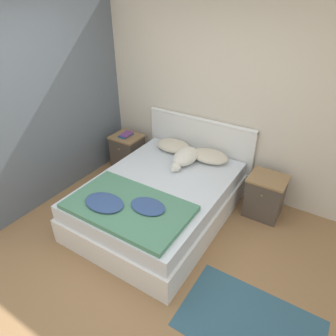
{
  "coord_description": "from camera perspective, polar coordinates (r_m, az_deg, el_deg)",
  "views": [
    {
      "loc": [
        1.54,
        -1.46,
        2.57
      ],
      "look_at": [
        -0.13,
        1.21,
        0.62
      ],
      "focal_mm": 32.0,
      "sensor_mm": 36.0,
      "label": 1
    }
  ],
  "objects": [
    {
      "name": "dog",
      "position": [
        3.97,
        3.29,
        2.07
      ],
      "size": [
        0.29,
        0.65,
        0.2
      ],
      "color": "silver",
      "rests_on": "bed"
    },
    {
      "name": "pillow_right",
      "position": [
        4.07,
        7.89,
        2.27
      ],
      "size": [
        0.52,
        0.35,
        0.14
      ],
      "color": "beige",
      "rests_on": "bed"
    },
    {
      "name": "nightstand_left",
      "position": [
        4.83,
        -7.68,
        3.1
      ],
      "size": [
        0.45,
        0.41,
        0.56
      ],
      "color": "#4C4238",
      "rests_on": "ground_plane"
    },
    {
      "name": "pillow_left",
      "position": [
        4.3,
        1.05,
        4.26
      ],
      "size": [
        0.52,
        0.35,
        0.14
      ],
      "color": "beige",
      "rests_on": "bed"
    },
    {
      "name": "book_stack",
      "position": [
        4.7,
        -7.98,
        6.29
      ],
      "size": [
        0.16,
        0.23,
        0.05
      ],
      "color": "#285689",
      "rests_on": "nightstand_left"
    },
    {
      "name": "bed",
      "position": [
        3.78,
        -1.67,
        -6.11
      ],
      "size": [
        1.54,
        2.06,
        0.52
      ],
      "color": "white",
      "rests_on": "ground_plane"
    },
    {
      "name": "headboard",
      "position": [
        4.41,
        5.87,
        3.76
      ],
      "size": [
        1.62,
        0.06,
        1.0
      ],
      "color": "white",
      "rests_on": "ground_plane"
    },
    {
      "name": "wall_back",
      "position": [
        4.12,
        8.61,
        13.02
      ],
      "size": [
        9.0,
        0.06,
        2.55
      ],
      "color": "beige",
      "rests_on": "ground_plane"
    },
    {
      "name": "wall_side_left",
      "position": [
        4.27,
        -19.3,
        12.31
      ],
      "size": [
        0.06,
        3.1,
        2.55
      ],
      "color": "slate",
      "rests_on": "ground_plane"
    },
    {
      "name": "ground_plane",
      "position": [
        3.33,
        -9.71,
        -19.34
      ],
      "size": [
        16.0,
        16.0,
        0.0
      ],
      "primitive_type": "plane",
      "color": "#997047"
    },
    {
      "name": "rug",
      "position": [
        3.07,
        15.24,
        -26.68
      ],
      "size": [
        1.21,
        0.79,
        0.0
      ],
      "color": "#335B70",
      "rests_on": "ground_plane"
    },
    {
      "name": "quilt",
      "position": [
        3.23,
        -7.76,
        -7.26
      ],
      "size": [
        1.31,
        0.79,
        0.09
      ],
      "color": "#4C8466",
      "rests_on": "bed"
    },
    {
      "name": "nightstand_right",
      "position": [
        3.99,
        17.97,
        -5.09
      ],
      "size": [
        0.45,
        0.41,
        0.56
      ],
      "color": "#4C4238",
      "rests_on": "ground_plane"
    }
  ]
}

